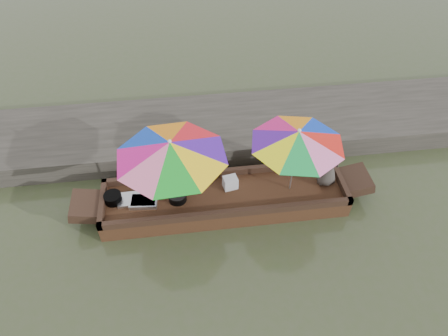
{
  "coord_description": "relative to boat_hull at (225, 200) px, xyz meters",
  "views": [
    {
      "loc": [
        -0.69,
        -5.25,
        6.39
      ],
      "look_at": [
        0.0,
        0.1,
        1.0
      ],
      "focal_mm": 32.0,
      "sensor_mm": 36.0,
      "label": 1
    }
  ],
  "objects": [
    {
      "name": "tray_crayfish",
      "position": [
        -1.61,
        -0.02,
        0.22
      ],
      "size": [
        0.57,
        0.42,
        0.09
      ],
      "primitive_type": "cube",
      "rotation": [
        0.0,
        0.0,
        -0.09
      ],
      "color": "silver",
      "rests_on": "boat_hull"
    },
    {
      "name": "umbrella_bow",
      "position": [
        -0.96,
        0.0,
        0.95
      ],
      "size": [
        2.64,
        2.64,
        1.55
      ],
      "primitive_type": null,
      "rotation": [
        0.0,
        0.0,
        -0.33
      ],
      "color": "#4714A5",
      "rests_on": "boat_hull"
    },
    {
      "name": "umbrella_stern",
      "position": [
        1.34,
        0.0,
        0.95
      ],
      "size": [
        2.07,
        2.07,
        1.55
      ],
      "primitive_type": null,
      "rotation": [
        0.0,
        0.0,
        0.18
      ],
      "color": "blue",
      "rests_on": "boat_hull"
    },
    {
      "name": "charcoal_grill",
      "position": [
        -0.94,
        -0.02,
        0.26
      ],
      "size": [
        0.35,
        0.35,
        0.17
      ],
      "primitive_type": "cylinder",
      "color": "black",
      "rests_on": "boat_hull"
    },
    {
      "name": "dock",
      "position": [
        0.0,
        2.2,
        0.08
      ],
      "size": [
        22.0,
        2.2,
        0.5
      ],
      "primitive_type": "cube",
      "color": "#2D2B26",
      "rests_on": "ground"
    },
    {
      "name": "vendor",
      "position": [
        2.1,
        0.07,
        0.7
      ],
      "size": [
        0.55,
        0.39,
        1.05
      ],
      "primitive_type": "imported",
      "rotation": [
        0.0,
        0.0,
        3.26
      ],
      "color": "#3C3732",
      "rests_on": "boat_hull"
    },
    {
      "name": "tray_scallop",
      "position": [
        -1.85,
        0.08,
        0.21
      ],
      "size": [
        0.54,
        0.38,
        0.06
      ],
      "primitive_type": "cube",
      "rotation": [
        0.0,
        0.0,
        0.02
      ],
      "color": "silver",
      "rests_on": "boat_hull"
    },
    {
      "name": "water",
      "position": [
        0.0,
        0.0,
        -0.17
      ],
      "size": [
        80.0,
        80.0,
        0.0
      ],
      "primitive_type": "plane",
      "color": "#384425",
      "rests_on": "ground"
    },
    {
      "name": "supply_bag",
      "position": [
        0.14,
        0.19,
        0.3
      ],
      "size": [
        0.31,
        0.27,
        0.26
      ],
      "primitive_type": "cube",
      "rotation": [
        0.0,
        0.0,
        0.18
      ],
      "color": "silver",
      "rests_on": "boat_hull"
    },
    {
      "name": "cooking_pot",
      "position": [
        -2.2,
        0.1,
        0.27
      ],
      "size": [
        0.34,
        0.34,
        0.18
      ],
      "primitive_type": "cylinder",
      "color": "black",
      "rests_on": "boat_hull"
    },
    {
      "name": "boat_hull",
      "position": [
        0.0,
        0.0,
        0.0
      ],
      "size": [
        4.9,
        1.2,
        0.35
      ],
      "primitive_type": "cube",
      "color": "black",
      "rests_on": "water"
    }
  ]
}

